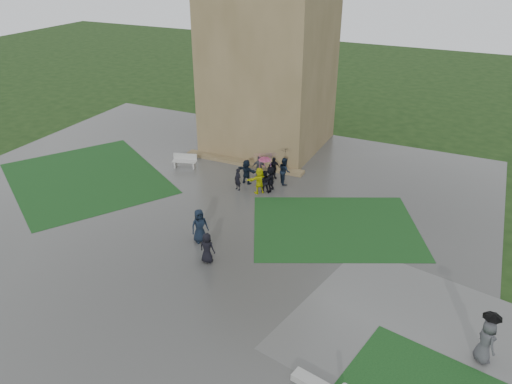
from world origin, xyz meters
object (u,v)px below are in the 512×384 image
at_px(pedestrian_mid, 200,226).
at_px(pedestrian_near, 207,248).
at_px(bench, 185,161).
at_px(tower, 270,24).
at_px(pedestrian_path, 487,337).

bearing_deg(pedestrian_mid, pedestrian_near, -101.59).
distance_m(pedestrian_mid, pedestrian_near, 1.97).
distance_m(bench, pedestrian_near, 11.76).
bearing_deg(pedestrian_near, tower, -78.47).
bearing_deg(tower, pedestrian_path, -46.15).
height_order(tower, pedestrian_path, tower).
height_order(pedestrian_mid, pedestrian_path, pedestrian_path).
distance_m(pedestrian_near, pedestrian_path, 12.73).
height_order(bench, pedestrian_near, pedestrian_near).
xyz_separation_m(tower, pedestrian_near, (3.77, -15.92, -8.18)).
distance_m(tower, bench, 11.31).
xyz_separation_m(tower, pedestrian_path, (16.44, -17.12, -7.84)).
bearing_deg(bench, pedestrian_path, -45.28).
xyz_separation_m(pedestrian_mid, pedestrian_near, (1.30, -1.47, -0.14)).
height_order(tower, pedestrian_near, tower).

